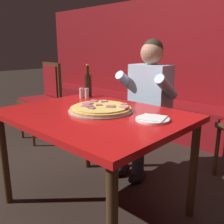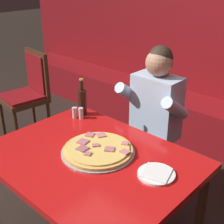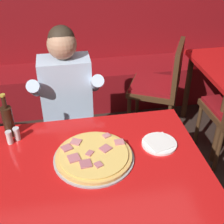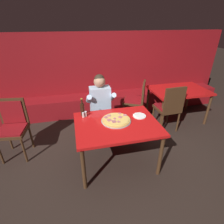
{
  "view_description": "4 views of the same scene",
  "coord_description": "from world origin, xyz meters",
  "px_view_note": "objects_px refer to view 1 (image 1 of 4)",
  "views": [
    {
      "loc": [
        1.23,
        -1.13,
        1.19
      ],
      "look_at": [
        0.17,
        0.0,
        0.79
      ],
      "focal_mm": 40.0,
      "sensor_mm": 36.0,
      "label": 1
    },
    {
      "loc": [
        1.19,
        -1.09,
        1.8
      ],
      "look_at": [
        -0.01,
        0.21,
        0.98
      ],
      "focal_mm": 50.0,
      "sensor_mm": 36.0,
      "label": 2
    },
    {
      "loc": [
        -0.12,
        -1.26,
        1.96
      ],
      "look_at": [
        0.15,
        0.29,
        0.91
      ],
      "focal_mm": 50.0,
      "sensor_mm": 36.0,
      "label": 3
    },
    {
      "loc": [
        -0.58,
        -2.16,
        2.13
      ],
      "look_at": [
        -0.07,
        0.03,
        0.94
      ],
      "focal_mm": 28.0,
      "sensor_mm": 36.0,
      "label": 4
    }
  ],
  "objects_px": {
    "beer_bottle": "(88,84)",
    "shaker_black_pepper": "(87,94)",
    "dining_chair_near_right": "(45,95)",
    "diner_seated_blue_shirt": "(145,101)",
    "plate_white_paper": "(153,119)",
    "shaker_parmesan": "(81,93)",
    "main_dining_table": "(94,124)",
    "pizza": "(101,109)"
  },
  "relations": [
    {
      "from": "dining_chair_near_right",
      "to": "diner_seated_blue_shirt",
      "type": "bearing_deg",
      "value": 4.93
    },
    {
      "from": "shaker_parmesan",
      "to": "diner_seated_blue_shirt",
      "type": "bearing_deg",
      "value": 51.86
    },
    {
      "from": "shaker_black_pepper",
      "to": "dining_chair_near_right",
      "type": "xyz_separation_m",
      "value": [
        -1.2,
        0.31,
        -0.2
      ]
    },
    {
      "from": "pizza",
      "to": "shaker_parmesan",
      "type": "bearing_deg",
      "value": 154.63
    },
    {
      "from": "beer_bottle",
      "to": "diner_seated_blue_shirt",
      "type": "bearing_deg",
      "value": 46.07
    },
    {
      "from": "plate_white_paper",
      "to": "shaker_parmesan",
      "type": "bearing_deg",
      "value": 168.96
    },
    {
      "from": "diner_seated_blue_shirt",
      "to": "dining_chair_near_right",
      "type": "bearing_deg",
      "value": -175.07
    },
    {
      "from": "dining_chair_near_right",
      "to": "shaker_black_pepper",
      "type": "bearing_deg",
      "value": -14.34
    },
    {
      "from": "diner_seated_blue_shirt",
      "to": "plate_white_paper",
      "type": "bearing_deg",
      "value": -51.0
    },
    {
      "from": "diner_seated_blue_shirt",
      "to": "dining_chair_near_right",
      "type": "relative_size",
      "value": 1.27
    },
    {
      "from": "shaker_black_pepper",
      "to": "diner_seated_blue_shirt",
      "type": "relative_size",
      "value": 0.07
    },
    {
      "from": "main_dining_table",
      "to": "plate_white_paper",
      "type": "height_order",
      "value": "plate_white_paper"
    },
    {
      "from": "main_dining_table",
      "to": "diner_seated_blue_shirt",
      "type": "relative_size",
      "value": 0.98
    },
    {
      "from": "shaker_parmesan",
      "to": "dining_chair_near_right",
      "type": "bearing_deg",
      "value": 163.92
    },
    {
      "from": "beer_bottle",
      "to": "dining_chair_near_right",
      "type": "height_order",
      "value": "beer_bottle"
    },
    {
      "from": "shaker_black_pepper",
      "to": "plate_white_paper",
      "type": "bearing_deg",
      "value": -13.34
    },
    {
      "from": "shaker_black_pepper",
      "to": "diner_seated_blue_shirt",
      "type": "xyz_separation_m",
      "value": [
        0.32,
        0.44,
        -0.09
      ]
    },
    {
      "from": "plate_white_paper",
      "to": "shaker_black_pepper",
      "type": "distance_m",
      "value": 0.86
    },
    {
      "from": "diner_seated_blue_shirt",
      "to": "dining_chair_near_right",
      "type": "height_order",
      "value": "diner_seated_blue_shirt"
    },
    {
      "from": "diner_seated_blue_shirt",
      "to": "main_dining_table",
      "type": "bearing_deg",
      "value": -81.82
    },
    {
      "from": "main_dining_table",
      "to": "diner_seated_blue_shirt",
      "type": "xyz_separation_m",
      "value": [
        -0.11,
        0.75,
        0.03
      ]
    },
    {
      "from": "shaker_black_pepper",
      "to": "dining_chair_near_right",
      "type": "bearing_deg",
      "value": 165.66
    },
    {
      "from": "shaker_black_pepper",
      "to": "diner_seated_blue_shirt",
      "type": "height_order",
      "value": "diner_seated_blue_shirt"
    },
    {
      "from": "plate_white_paper",
      "to": "beer_bottle",
      "type": "xyz_separation_m",
      "value": [
        -0.88,
        0.25,
        0.1
      ]
    },
    {
      "from": "pizza",
      "to": "plate_white_paper",
      "type": "distance_m",
      "value": 0.41
    },
    {
      "from": "main_dining_table",
      "to": "beer_bottle",
      "type": "xyz_separation_m",
      "value": [
        -0.48,
        0.37,
        0.19
      ]
    },
    {
      "from": "beer_bottle",
      "to": "shaker_black_pepper",
      "type": "bearing_deg",
      "value": -51.8
    },
    {
      "from": "shaker_black_pepper",
      "to": "diner_seated_blue_shirt",
      "type": "distance_m",
      "value": 0.55
    },
    {
      "from": "shaker_black_pepper",
      "to": "dining_chair_near_right",
      "type": "distance_m",
      "value": 1.25
    },
    {
      "from": "plate_white_paper",
      "to": "beer_bottle",
      "type": "bearing_deg",
      "value": 163.9
    },
    {
      "from": "beer_bottle",
      "to": "shaker_parmesan",
      "type": "relative_size",
      "value": 3.4
    },
    {
      "from": "dining_chair_near_right",
      "to": "main_dining_table",
      "type": "bearing_deg",
      "value": -20.92
    },
    {
      "from": "beer_bottle",
      "to": "dining_chair_near_right",
      "type": "xyz_separation_m",
      "value": [
        -1.15,
        0.25,
        -0.27
      ]
    },
    {
      "from": "shaker_parmesan",
      "to": "diner_seated_blue_shirt",
      "type": "relative_size",
      "value": 0.07
    },
    {
      "from": "pizza",
      "to": "diner_seated_blue_shirt",
      "type": "distance_m",
      "value": 0.7
    },
    {
      "from": "diner_seated_blue_shirt",
      "to": "dining_chair_near_right",
      "type": "xyz_separation_m",
      "value": [
        -1.52,
        -0.13,
        -0.11
      ]
    },
    {
      "from": "pizza",
      "to": "beer_bottle",
      "type": "height_order",
      "value": "beer_bottle"
    },
    {
      "from": "pizza",
      "to": "shaker_parmesan",
      "type": "relative_size",
      "value": 5.31
    },
    {
      "from": "main_dining_table",
      "to": "dining_chair_near_right",
      "type": "distance_m",
      "value": 1.74
    },
    {
      "from": "pizza",
      "to": "diner_seated_blue_shirt",
      "type": "xyz_separation_m",
      "value": [
        -0.11,
        0.69,
        -0.07
      ]
    },
    {
      "from": "beer_bottle",
      "to": "diner_seated_blue_shirt",
      "type": "xyz_separation_m",
      "value": [
        0.37,
        0.38,
        -0.16
      ]
    },
    {
      "from": "main_dining_table",
      "to": "plate_white_paper",
      "type": "xyz_separation_m",
      "value": [
        0.41,
        0.12,
        0.09
      ]
    }
  ]
}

